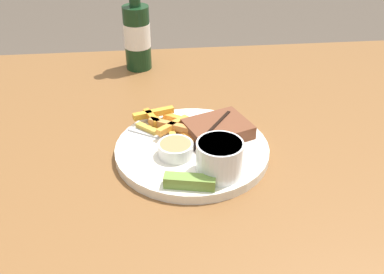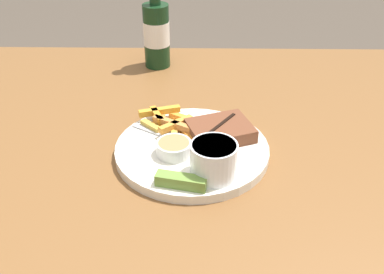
% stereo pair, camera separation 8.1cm
% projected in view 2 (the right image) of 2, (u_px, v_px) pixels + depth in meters
% --- Properties ---
extents(dining_table, '(1.26, 1.04, 0.75)m').
position_uv_depth(dining_table, '(192.00, 188.00, 0.87)').
color(dining_table, brown).
rests_on(dining_table, ground_plane).
extents(dinner_plate, '(0.28, 0.28, 0.02)m').
position_uv_depth(dinner_plate, '(192.00, 150.00, 0.83)').
color(dinner_plate, silver).
rests_on(dinner_plate, dining_table).
extents(steak_portion, '(0.14, 0.12, 0.03)m').
position_uv_depth(steak_portion, '(220.00, 131.00, 0.84)').
color(steak_portion, brown).
rests_on(steak_portion, dinner_plate).
extents(fries_pile, '(0.12, 0.12, 0.02)m').
position_uv_depth(fries_pile, '(170.00, 123.00, 0.87)').
color(fries_pile, '#C5872C').
rests_on(fries_pile, dinner_plate).
extents(coleslaw_cup, '(0.08, 0.08, 0.06)m').
position_uv_depth(coleslaw_cup, '(214.00, 158.00, 0.73)').
color(coleslaw_cup, white).
rests_on(coleslaw_cup, dinner_plate).
extents(dipping_sauce_cup, '(0.06, 0.06, 0.02)m').
position_uv_depth(dipping_sauce_cup, '(174.00, 147.00, 0.79)').
color(dipping_sauce_cup, silver).
rests_on(dipping_sauce_cup, dinner_plate).
extents(pickle_spear, '(0.09, 0.04, 0.02)m').
position_uv_depth(pickle_spear, '(181.00, 181.00, 0.72)').
color(pickle_spear, olive).
rests_on(pickle_spear, dinner_plate).
extents(fork_utensil, '(0.12, 0.08, 0.00)m').
position_uv_depth(fork_utensil, '(159.00, 134.00, 0.85)').
color(fork_utensil, '#B7B7BC').
rests_on(fork_utensil, dinner_plate).
extents(knife_utensil, '(0.10, 0.15, 0.01)m').
position_uv_depth(knife_utensil, '(202.00, 137.00, 0.84)').
color(knife_utensil, '#B7B7BC').
rests_on(knife_utensil, dinner_plate).
extents(beer_bottle, '(0.07, 0.07, 0.26)m').
position_uv_depth(beer_bottle, '(156.00, 32.00, 1.12)').
color(beer_bottle, '#143319').
rests_on(beer_bottle, dining_table).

